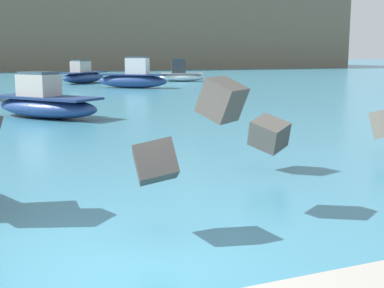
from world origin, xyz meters
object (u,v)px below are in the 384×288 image
Objects in this scene: boat_near_right at (83,76)px; boat_mid_right at (133,78)px; boat_far_left at (181,75)px; boat_near_centre at (45,103)px.

boat_mid_right is (2.35, -8.55, 0.09)m from boat_near_right.
boat_far_left reaches higher than boat_near_right.
boat_far_left is at bearing 57.36° from boat_near_centre.
boat_mid_right is at bearing 62.75° from boat_near_centre.
boat_mid_right is at bearing -132.54° from boat_far_left.
boat_far_left is at bearing 47.46° from boat_mid_right.
boat_mid_right reaches higher than boat_near_right.
boat_near_centre is 19.39m from boat_mid_right.
boat_mid_right reaches higher than boat_far_left.
boat_near_right is 1.16× the size of boat_far_left.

